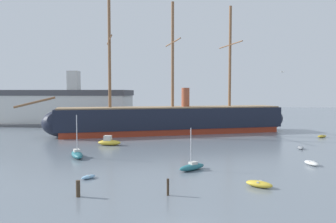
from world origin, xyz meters
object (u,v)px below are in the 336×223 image
object	(u,v)px
dinghy_mid_right	(311,163)
dockside_warehouse_left	(68,107)
dinghy_alongside_stern	(301,148)
mooring_piling_nearest	(168,187)
dinghy_foreground_left	(88,177)
motorboat_far_left	(76,130)
sailboat_near_centre	(192,167)
dinghy_far_right	(322,136)
seagull_in_flight	(283,72)
tall_ship	(173,119)
dinghy_foreground_right	(259,184)
motorboat_alongside_bow	(109,142)
sailboat_mid_left	(77,154)
sailboat_distant_centre	(196,128)
mooring_piling_left_pair	(78,189)

from	to	relation	value
dinghy_mid_right	dockside_warehouse_left	xyz separation A→B (m)	(-54.02, 51.52, 4.96)
dinghy_alongside_stern	mooring_piling_nearest	distance (m)	34.08
dinghy_foreground_left	motorboat_far_left	bearing A→B (deg)	112.25
sailboat_near_centre	dinghy_far_right	world-z (taller)	sailboat_near_centre
dockside_warehouse_left	seagull_in_flight	world-z (taller)	dockside_warehouse_left
mooring_piling_nearest	tall_ship	bearing A→B (deg)	93.12
dinghy_alongside_stern	dockside_warehouse_left	size ratio (longest dim) A/B	0.06
dinghy_foreground_right	motorboat_alongside_bow	world-z (taller)	motorboat_alongside_bow
dinghy_foreground_right	dinghy_alongside_stern	distance (m)	26.22
tall_ship	dinghy_alongside_stern	bearing A→B (deg)	-40.08
dinghy_alongside_stern	dinghy_far_right	distance (m)	17.87
dinghy_far_right	dockside_warehouse_left	size ratio (longest dim) A/B	0.07
dinghy_foreground_left	dinghy_alongside_stern	distance (m)	37.34
sailboat_mid_left	sailboat_distant_centre	world-z (taller)	sailboat_mid_left
sailboat_near_centre	seagull_in_flight	distance (m)	15.77
motorboat_alongside_bow	sailboat_distant_centre	size ratio (longest dim) A/B	0.75
dinghy_far_right	sailboat_distant_centre	bearing A→B (deg)	156.36
dockside_warehouse_left	tall_ship	bearing A→B (deg)	-29.95
dinghy_foreground_left	sailboat_near_centre	world-z (taller)	sailboat_near_centre
motorboat_alongside_bow	dinghy_alongside_stern	bearing A→B (deg)	-2.42
sailboat_mid_left	mooring_piling_nearest	size ratio (longest dim) A/B	3.99
dinghy_foreground_left	sailboat_distant_centre	size ratio (longest dim) A/B	0.33
motorboat_alongside_bow	tall_ship	bearing A→B (deg)	59.85
seagull_in_flight	tall_ship	bearing A→B (deg)	111.50
dinghy_alongside_stern	dinghy_far_right	world-z (taller)	dinghy_far_right
dinghy_alongside_stern	motorboat_far_left	size ratio (longest dim) A/B	0.49
dinghy_foreground_left	mooring_piling_nearest	world-z (taller)	mooring_piling_nearest
sailboat_mid_left	dinghy_alongside_stern	bearing A→B (deg)	15.79
motorboat_alongside_bow	sailboat_distant_centre	xyz separation A→B (m)	(16.43, 25.62, -0.14)
sailboat_mid_left	dinghy_mid_right	bearing A→B (deg)	-4.19
mooring_piling_nearest	sailboat_mid_left	bearing A→B (deg)	131.98
dinghy_foreground_right	sailboat_near_centre	size ratio (longest dim) A/B	0.56
sailboat_mid_left	sailboat_distant_centre	bearing A→B (deg)	63.86
sailboat_distant_centre	mooring_piling_nearest	distance (m)	54.04
dinghy_alongside_stern	motorboat_far_left	bearing A→B (deg)	158.22
mooring_piling_left_pair	dinghy_far_right	bearing A→B (deg)	48.07
motorboat_far_left	mooring_piling_nearest	bearing A→B (deg)	-60.32
dinghy_mid_right	seagull_in_flight	size ratio (longest dim) A/B	2.44
dinghy_mid_right	mooring_piling_left_pair	distance (m)	30.74
sailboat_distant_centre	mooring_piling_left_pair	bearing A→B (deg)	-101.93
dinghy_alongside_stern	sailboat_distant_centre	world-z (taller)	sailboat_distant_centre
sailboat_mid_left	mooring_piling_nearest	distance (m)	22.47
sailboat_mid_left	mooring_piling_left_pair	size ratio (longest dim) A/B	4.15
dinghy_foreground_right	mooring_piling_left_pair	size ratio (longest dim) A/B	1.94
sailboat_distant_centre	dockside_warehouse_left	size ratio (longest dim) A/B	0.14
motorboat_far_left	dinghy_far_right	size ratio (longest dim) A/B	1.71
sailboat_mid_left	dinghy_far_right	distance (m)	51.99
tall_ship	motorboat_far_left	bearing A→B (deg)	-177.55
motorboat_far_left	mooring_piling_nearest	world-z (taller)	motorboat_far_left
dinghy_far_right	sailboat_distant_centre	distance (m)	29.60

